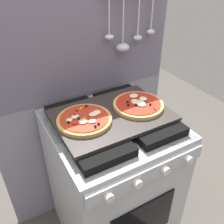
{
  "coord_description": "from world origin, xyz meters",
  "views": [
    {
      "loc": [
        -0.48,
        -0.84,
        1.57
      ],
      "look_at": [
        0.0,
        0.0,
        0.93
      ],
      "focal_mm": 39.28,
      "sensor_mm": 36.0,
      "label": 1
    }
  ],
  "objects_px": {
    "stove": "(112,180)",
    "baking_tray": "(112,115)",
    "pizza_right": "(138,104)",
    "pizza_left": "(85,119)"
  },
  "relations": [
    {
      "from": "pizza_left",
      "to": "stove",
      "type": "bearing_deg",
      "value": -3.44
    },
    {
      "from": "stove",
      "to": "pizza_right",
      "type": "bearing_deg",
      "value": -1.95
    },
    {
      "from": "baking_tray",
      "to": "pizza_left",
      "type": "distance_m",
      "value": 0.14
    },
    {
      "from": "stove",
      "to": "baking_tray",
      "type": "distance_m",
      "value": 0.46
    },
    {
      "from": "baking_tray",
      "to": "pizza_left",
      "type": "bearing_deg",
      "value": 177.23
    },
    {
      "from": "pizza_left",
      "to": "pizza_right",
      "type": "distance_m",
      "value": 0.29
    },
    {
      "from": "stove",
      "to": "baking_tray",
      "type": "relative_size",
      "value": 1.67
    },
    {
      "from": "baking_tray",
      "to": "pizza_right",
      "type": "height_order",
      "value": "pizza_right"
    },
    {
      "from": "stove",
      "to": "baking_tray",
      "type": "bearing_deg",
      "value": 90.0
    },
    {
      "from": "stove",
      "to": "pizza_right",
      "type": "height_order",
      "value": "pizza_right"
    }
  ]
}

